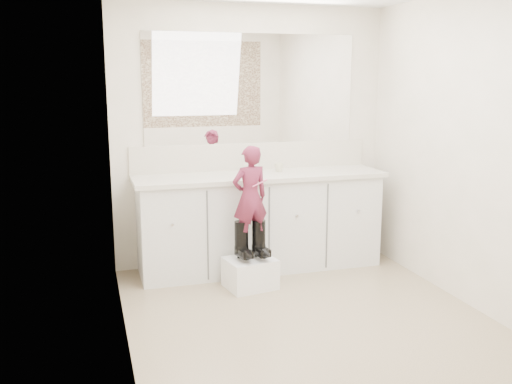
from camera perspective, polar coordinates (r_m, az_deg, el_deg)
name	(u,v)px	position (r m, az deg, el deg)	size (l,w,h in m)	color
floor	(309,319)	(4.31, 5.30, -12.56)	(3.00, 3.00, 0.00)	#806A54
wall_back	(251,136)	(5.38, -0.46, 5.58)	(2.60, 2.60, 0.00)	beige
wall_front	(440,202)	(2.67, 17.90, -0.94)	(2.60, 2.60, 0.00)	beige
wall_left	(120,166)	(3.69, -13.45, 2.58)	(3.00, 3.00, 0.00)	beige
wall_right	(471,151)	(4.62, 20.73, 3.89)	(3.00, 3.00, 0.00)	beige
vanity_cabinet	(260,223)	(5.26, 0.39, -3.15)	(2.20, 0.55, 0.85)	silver
countertop	(260,176)	(5.15, 0.45, 1.61)	(2.28, 0.58, 0.04)	beige
backsplash	(252,156)	(5.39, -0.42, 3.61)	(2.28, 0.03, 0.25)	beige
mirror	(252,89)	(5.34, -0.43, 10.26)	(2.00, 0.02, 1.00)	white
dot_panel	(445,100)	(2.62, 18.37, 8.75)	(2.00, 0.01, 1.20)	#472819
faucet	(255,166)	(5.30, -0.08, 2.65)	(0.08, 0.08, 0.10)	silver
cup	(279,167)	(5.27, 2.30, 2.47)	(0.09, 0.09, 0.08)	beige
soap_bottle	(250,163)	(5.11, -0.64, 2.96)	(0.10, 0.10, 0.21)	silver
step_stool	(250,273)	(4.85, -0.59, -8.12)	(0.40, 0.33, 0.25)	white
boot_left	(241,241)	(4.74, -1.47, -4.88)	(0.12, 0.22, 0.33)	black
boot_right	(259,239)	(4.78, 0.27, -4.74)	(0.12, 0.22, 0.33)	black
toddler	(250,197)	(4.67, -0.60, -0.54)	(0.31, 0.20, 0.85)	#A8335A
toothbrush	(260,183)	(4.62, 0.39, 0.89)	(0.01, 0.01, 0.14)	#E55988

